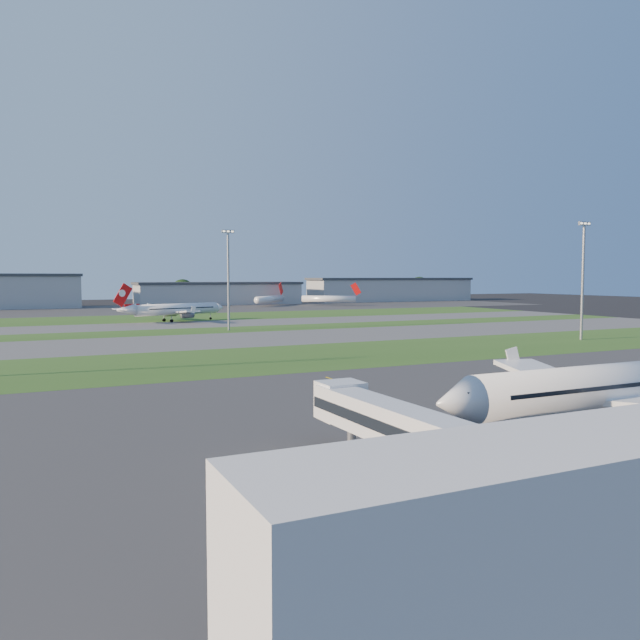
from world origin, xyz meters
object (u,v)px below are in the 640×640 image
jet_bridge (430,437)px  airliner_parked (616,387)px  light_mast_east (583,272)px  mini_jet_far (329,299)px  airliner_taxiing (176,309)px  light_mast_centre (228,273)px  mini_jet_near (270,299)px

jet_bridge → airliner_parked: airliner_parked is taller
light_mast_east → mini_jet_far: bearing=82.8°
jet_bridge → airliner_parked: (24.60, 6.67, 0.21)m
jet_bridge → airliner_taxiing: airliner_taxiing is taller
airliner_parked → light_mast_centre: (0.21, 116.57, 10.60)m
jet_bridge → light_mast_east: 111.12m
mini_jet_near → light_mast_centre: 135.26m
mini_jet_far → light_mast_centre: light_mast_centre is taller
jet_bridge → light_mast_east: bearing=37.4°
airliner_taxiing → mini_jet_far: airliner_taxiing is taller
light_mast_east → mini_jet_near: bearing=91.8°
airliner_parked → light_mast_east: bearing=43.9°
jet_bridge → mini_jet_near: size_ratio=1.23×
airliner_parked → mini_jet_near: (57.51, 238.55, -0.94)m
airliner_taxiing → light_mast_centre: 39.83m
airliner_taxiing → light_mast_east: 116.61m
airliner_parked → light_mast_centre: size_ratio=1.49×
airliner_taxiing → light_mast_east: size_ratio=1.29×
light_mast_centre → jet_bridge: bearing=-101.4°
mini_jet_far → mini_jet_near: bearing=-163.1°
mini_jet_near → light_mast_east: (5.71, -177.98, 11.53)m
airliner_taxiing → mini_jet_far: 117.04m
jet_bridge → light_mast_centre: (24.81, 123.24, 10.81)m
airliner_taxiing → light_mast_centre: (5.25, -37.90, 11.05)m
jet_bridge → airliner_taxiing: (19.56, 161.14, -0.25)m
airliner_taxiing → light_mast_centre: size_ratio=1.29×
airliner_taxiing → mini_jet_far: size_ratio=1.37×
mini_jet_near → jet_bridge: bearing=-152.1°
airliner_taxiing → mini_jet_near: (62.54, 84.07, -0.48)m
airliner_taxiing → light_mast_centre: bearing=81.1°
mini_jet_far → light_mast_centre: bearing=-91.8°
airliner_parked → mini_jet_near: bearing=76.6°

